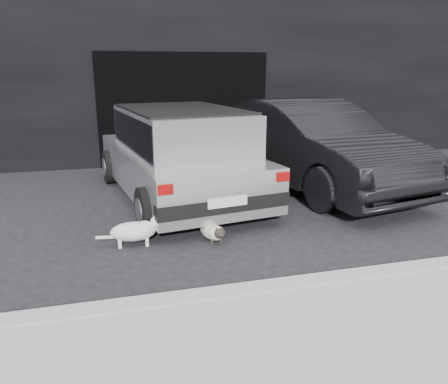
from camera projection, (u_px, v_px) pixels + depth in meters
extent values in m
plane|color=black|center=(167.00, 219.00, 6.69)|extent=(80.00, 80.00, 0.00)
cube|color=black|center=(171.00, 58.00, 11.83)|extent=(34.00, 4.00, 5.00)
cube|color=black|center=(184.00, 109.00, 10.29)|extent=(4.00, 0.10, 2.60)
cube|color=#999994|center=(298.00, 286.00, 4.50)|extent=(18.00, 0.25, 0.12)
cube|color=#999994|center=(362.00, 358.00, 3.39)|extent=(18.00, 2.20, 0.11)
cube|color=#BABDBF|center=(178.00, 167.00, 7.72)|extent=(2.54, 4.54, 0.68)
cube|color=#BABDBF|center=(181.00, 130.00, 7.34)|extent=(2.10, 3.09, 0.68)
cube|color=black|center=(181.00, 130.00, 7.34)|extent=(2.09, 2.98, 0.55)
cube|color=black|center=(225.00, 205.00, 5.92)|extent=(1.94, 0.47, 0.20)
cube|color=black|center=(149.00, 153.00, 9.58)|extent=(1.94, 0.47, 0.20)
cube|color=silver|center=(228.00, 202.00, 5.82)|extent=(0.57, 0.10, 0.13)
cube|color=#8C0707|center=(165.00, 190.00, 5.43)|extent=(0.20, 0.06, 0.13)
cube|color=#8C0707|center=(283.00, 177.00, 6.08)|extent=(0.20, 0.06, 0.13)
cube|color=black|center=(180.00, 109.00, 7.25)|extent=(2.06, 2.80, 0.03)
cylinder|color=black|center=(148.00, 210.00, 6.06)|extent=(0.34, 0.69, 0.66)
cylinder|color=slate|center=(139.00, 211.00, 6.01)|extent=(0.08, 0.36, 0.36)
cylinder|color=black|center=(266.00, 195.00, 6.78)|extent=(0.34, 0.69, 0.66)
cylinder|color=slate|center=(274.00, 194.00, 6.83)|extent=(0.08, 0.36, 0.36)
cylinder|color=black|center=(111.00, 167.00, 8.73)|extent=(0.34, 0.69, 0.66)
cylinder|color=slate|center=(104.00, 167.00, 8.68)|extent=(0.08, 0.36, 0.36)
cylinder|color=black|center=(198.00, 159.00, 9.45)|extent=(0.34, 0.69, 0.66)
cylinder|color=slate|center=(204.00, 159.00, 9.51)|extent=(0.08, 0.36, 0.36)
imported|color=black|center=(309.00, 144.00, 8.37)|extent=(2.67, 5.28, 1.66)
ellipsoid|color=beige|center=(211.00, 231.00, 5.88)|extent=(0.35, 0.56, 0.20)
ellipsoid|color=beige|center=(215.00, 233.00, 5.76)|extent=(0.26, 0.26, 0.19)
ellipsoid|color=black|center=(220.00, 233.00, 5.64)|extent=(0.17, 0.16, 0.13)
sphere|color=black|center=(222.00, 236.00, 5.59)|extent=(0.06, 0.06, 0.06)
cone|color=black|center=(222.00, 228.00, 5.65)|extent=(0.06, 0.07, 0.07)
cone|color=black|center=(217.00, 229.00, 5.62)|extent=(0.06, 0.07, 0.07)
cylinder|color=black|center=(221.00, 240.00, 5.80)|extent=(0.04, 0.04, 0.07)
cylinder|color=black|center=(212.00, 241.00, 5.75)|extent=(0.04, 0.04, 0.07)
cylinder|color=black|center=(211.00, 232.00, 6.07)|extent=(0.04, 0.04, 0.07)
cylinder|color=black|center=(203.00, 234.00, 6.01)|extent=(0.04, 0.04, 0.07)
cylinder|color=black|center=(203.00, 227.00, 6.14)|extent=(0.18, 0.27, 0.09)
ellipsoid|color=silver|center=(133.00, 232.00, 5.66)|extent=(0.60, 0.33, 0.25)
ellipsoid|color=silver|center=(144.00, 229.00, 5.68)|extent=(0.27, 0.27, 0.21)
ellipsoid|color=white|center=(156.00, 222.00, 5.69)|extent=(0.16, 0.17, 0.15)
sphere|color=white|center=(161.00, 222.00, 5.70)|extent=(0.07, 0.07, 0.07)
cone|color=white|center=(154.00, 216.00, 5.71)|extent=(0.07, 0.06, 0.08)
cone|color=white|center=(155.00, 218.00, 5.63)|extent=(0.07, 0.06, 0.08)
cylinder|color=white|center=(147.00, 237.00, 5.80)|extent=(0.05, 0.05, 0.15)
cylinder|color=white|center=(147.00, 241.00, 5.66)|extent=(0.05, 0.05, 0.15)
cylinder|color=white|center=(120.00, 239.00, 5.73)|extent=(0.05, 0.05, 0.15)
cylinder|color=white|center=(120.00, 243.00, 5.59)|extent=(0.05, 0.05, 0.15)
cylinder|color=white|center=(108.00, 237.00, 5.62)|extent=(0.32, 0.13, 0.10)
ellipsoid|color=gray|center=(125.00, 231.00, 5.61)|extent=(0.22, 0.17, 0.11)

